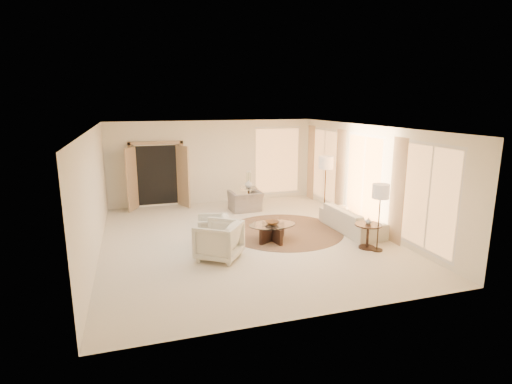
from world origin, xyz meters
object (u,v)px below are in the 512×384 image
object	(u,v)px
armchair_left	(213,228)
bowl	(272,223)
side_vase	(249,184)
side_table	(249,196)
armchair_right	(219,239)
accent_chair	(245,198)
end_table	(368,232)
end_vase	(369,221)
sofa	(351,220)
coffee_table	(272,230)
floor_lamp_far	(381,194)
floor_lamp_near	(326,165)

from	to	relation	value
armchair_left	bowl	xyz separation A→B (m)	(1.44, -0.25, 0.09)
bowl	side_vase	bearing A→B (deg)	84.04
side_table	armchair_right	bearing A→B (deg)	-114.80
accent_chair	end_table	bearing A→B (deg)	111.13
armchair_left	end_vase	distance (m)	3.72
armchair_right	accent_chair	xyz separation A→B (m)	(1.64, 3.67, -0.03)
sofa	end_vase	world-z (taller)	end_vase
armchair_left	side_table	world-z (taller)	armchair_left
coffee_table	sofa	bearing A→B (deg)	3.57
side_table	armchair_left	bearing A→B (deg)	-120.55
armchair_left	bowl	bearing A→B (deg)	90.22
floor_lamp_far	side_vase	distance (m)	4.98
sofa	coffee_table	world-z (taller)	sofa
accent_chair	end_table	distance (m)	4.49
floor_lamp_near	floor_lamp_far	distance (m)	3.12
bowl	end_vase	world-z (taller)	end_vase
floor_lamp_near	bowl	world-z (taller)	floor_lamp_near
side_vase	sofa	bearing A→B (deg)	-57.75
armchair_right	end_vase	xyz separation A→B (m)	(3.50, -0.42, 0.21)
sofa	end_table	bearing A→B (deg)	163.79
armchair_right	side_vase	distance (m)	4.42
armchair_right	bowl	distance (m)	1.67
armchair_right	armchair_left	bearing A→B (deg)	-148.84
floor_lamp_near	end_vase	xyz separation A→B (m)	(-0.33, -2.90, -0.87)
armchair_right	accent_chair	world-z (taller)	armchair_right
end_table	side_table	size ratio (longest dim) A/B	0.94
accent_chair	side_table	xyz separation A→B (m)	(0.21, 0.33, -0.02)
armchair_left	end_vase	world-z (taller)	armchair_left
side_table	end_vase	distance (m)	4.72
armchair_left	accent_chair	world-z (taller)	accent_chair
side_vase	bowl	bearing A→B (deg)	-95.96
armchair_left	end_table	distance (m)	3.71
end_vase	side_vase	bearing A→B (deg)	110.50
sofa	bowl	distance (m)	2.32
accent_chair	floor_lamp_near	world-z (taller)	floor_lamp_near
armchair_right	coffee_table	bearing A→B (deg)	150.67
end_table	floor_lamp_near	distance (m)	3.13
sofa	side_table	distance (m)	3.70
floor_lamp_far	bowl	xyz separation A→B (m)	(-2.13, 1.35, -0.87)
floor_lamp_far	floor_lamp_near	bearing A→B (deg)	86.42
side_table	floor_lamp_far	distance (m)	5.04
armchair_left	coffee_table	xyz separation A→B (m)	(1.44, -0.25, -0.11)
floor_lamp_far	end_vase	bearing A→B (deg)	122.80
side_table	bowl	world-z (taller)	side_table
accent_chair	coffee_table	distance (m)	2.95
accent_chair	side_table	world-z (taller)	accent_chair
end_table	sofa	bearing A→B (deg)	75.99
floor_lamp_near	side_vase	world-z (taller)	floor_lamp_near
accent_chair	coffee_table	world-z (taller)	accent_chair
armchair_right	side_table	xyz separation A→B (m)	(1.85, 4.00, -0.06)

